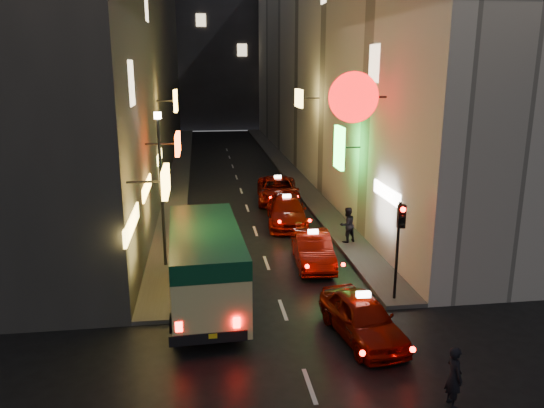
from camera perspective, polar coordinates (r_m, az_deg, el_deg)
name	(u,v)px	position (r m, az deg, el deg)	size (l,w,h in m)	color
building_left	(124,53)	(42.27, -15.65, 15.35)	(7.50, 52.30, 18.00)	#353230
building_right	(334,54)	(43.25, 6.69, 15.75)	(8.41, 52.00, 18.00)	beige
building_far	(216,43)	(74.03, -6.00, 16.82)	(30.00, 10.00, 22.00)	#333339
sidewalk_left	(180,170)	(42.72, -9.84, 3.61)	(1.50, 52.00, 0.15)	#464341
sidewalk_right	(286,167)	(43.24, 1.51, 3.95)	(1.50, 52.00, 0.15)	#464341
minibus	(205,258)	(18.17, -7.17, -5.80)	(2.58, 6.66, 2.83)	#D9D588
taxi_near	(363,314)	(16.69, 9.71, -11.60)	(2.75, 5.16, 1.73)	#680800
taxi_second	(313,247)	(22.25, 4.41, -4.59)	(2.34, 5.07, 1.74)	#680800
taxi_third	(287,209)	(27.77, 1.58, -0.52)	(2.66, 5.44, 1.84)	#680800
taxi_far	(278,188)	(32.40, 0.63, 1.73)	(2.68, 5.55, 1.88)	#680800
pedestrian_crossing	(454,373)	(14.17, 19.02, -16.79)	(0.59, 0.38, 1.79)	black
pedestrian_sidewalk	(347,222)	(24.72, 8.10, -1.98)	(0.71, 0.44, 1.87)	black
traffic_light	(400,231)	(18.50, 13.59, -2.80)	(0.26, 0.43, 3.50)	black
lamp_post	(161,180)	(21.44, -11.84, 2.55)	(0.28, 0.28, 6.22)	black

